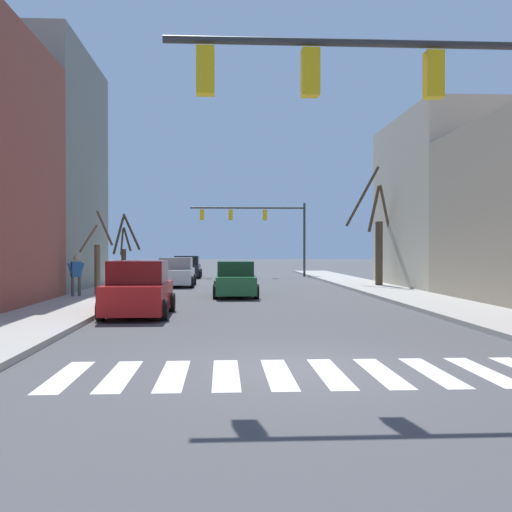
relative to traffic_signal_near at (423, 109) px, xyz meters
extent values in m
plane|color=#4C4C4F|center=(-2.22, 0.01, -4.68)|extent=(240.00, 240.00, 0.00)
cube|color=gray|center=(-13.47, 20.82, 1.43)|extent=(6.00, 9.72, 12.22)
cube|color=#BCB299|center=(9.03, 22.02, 0.04)|extent=(6.00, 10.37, 9.44)
cube|color=white|center=(-6.27, -0.44, -4.68)|extent=(0.45, 2.60, 0.01)
cube|color=white|center=(-5.37, -0.44, -4.68)|extent=(0.45, 2.60, 0.01)
cube|color=white|center=(-4.47, -0.44, -4.68)|extent=(0.45, 2.60, 0.01)
cube|color=white|center=(-3.57, -0.44, -4.68)|extent=(0.45, 2.60, 0.01)
cube|color=white|center=(-2.67, -0.44, -4.68)|extent=(0.45, 2.60, 0.01)
cube|color=white|center=(-1.77, -0.44, -4.68)|extent=(0.45, 2.60, 0.01)
cube|color=white|center=(-0.87, -0.44, -4.68)|extent=(0.45, 2.60, 0.01)
cube|color=white|center=(0.03, -0.44, -4.68)|extent=(0.45, 2.60, 0.01)
cube|color=white|center=(0.93, -0.44, -4.68)|extent=(0.45, 2.60, 0.01)
cylinder|color=#2D2D2D|center=(-0.93, 0.00, 1.18)|extent=(7.49, 0.14, 0.14)
cube|color=yellow|center=(0.20, 0.00, 0.63)|extent=(0.32, 0.28, 0.84)
cube|color=yellow|center=(-2.05, 0.00, 0.63)|extent=(0.32, 0.28, 0.84)
cube|color=yellow|center=(-3.93, 0.00, 0.63)|extent=(0.32, 0.28, 0.84)
cylinder|color=#2D2D2D|center=(2.82, 36.04, -1.78)|extent=(0.18, 0.18, 5.79)
cylinder|color=#2D2D2D|center=(-1.64, 36.04, 0.71)|extent=(8.91, 0.14, 0.14)
cube|color=yellow|center=(-0.30, 36.04, 0.16)|extent=(0.32, 0.28, 0.84)
cube|color=yellow|center=(-2.98, 36.04, 0.16)|extent=(0.32, 0.28, 0.84)
cube|color=yellow|center=(-5.20, 36.04, 0.16)|extent=(0.32, 0.28, 0.84)
cube|color=white|center=(-6.30, 24.26, -4.09)|extent=(1.91, 4.63, 0.82)
cube|color=gray|center=(-6.30, 24.26, -3.34)|extent=(1.76, 2.41, 0.67)
cylinder|color=black|center=(-7.27, 25.69, -4.36)|extent=(0.22, 0.64, 0.64)
cylinder|color=black|center=(-5.32, 25.69, -4.36)|extent=(0.22, 0.64, 0.64)
cylinder|color=black|center=(-7.27, 22.82, -4.36)|extent=(0.22, 0.64, 0.64)
cylinder|color=black|center=(-5.32, 22.82, -4.36)|extent=(0.22, 0.64, 0.64)
cube|color=red|center=(-6.32, 8.75, -4.06)|extent=(1.86, 4.21, 0.88)
cube|color=maroon|center=(-6.32, 8.75, -3.26)|extent=(1.71, 2.19, 0.72)
cylinder|color=black|center=(-7.27, 10.06, -4.36)|extent=(0.22, 0.64, 0.64)
cylinder|color=black|center=(-5.38, 10.06, -4.36)|extent=(0.22, 0.64, 0.64)
cylinder|color=black|center=(-7.27, 7.45, -4.36)|extent=(0.22, 0.64, 0.64)
cylinder|color=black|center=(-5.38, 7.45, -4.36)|extent=(0.22, 0.64, 0.64)
cube|color=#236B38|center=(-3.04, 16.67, -4.11)|extent=(1.74, 4.75, 0.78)
cube|color=#133A1E|center=(-3.04, 16.67, -3.40)|extent=(1.60, 2.47, 0.64)
cylinder|color=black|center=(-2.15, 15.20, -4.36)|extent=(0.22, 0.64, 0.64)
cylinder|color=black|center=(-3.93, 15.20, -4.36)|extent=(0.22, 0.64, 0.64)
cylinder|color=black|center=(-2.15, 18.15, -4.36)|extent=(0.22, 0.64, 0.64)
cylinder|color=black|center=(-3.93, 18.15, -4.36)|extent=(0.22, 0.64, 0.64)
cube|color=black|center=(-6.30, 34.71, -4.10)|extent=(1.91, 4.20, 0.81)
cube|color=black|center=(-6.30, 34.71, -3.36)|extent=(1.76, 2.19, 0.66)
cylinder|color=black|center=(-7.27, 36.01, -4.36)|extent=(0.22, 0.64, 0.64)
cylinder|color=black|center=(-5.32, 36.01, -4.36)|extent=(0.22, 0.64, 0.64)
cylinder|color=black|center=(-7.27, 33.40, -4.36)|extent=(0.22, 0.64, 0.64)
cylinder|color=black|center=(-5.32, 33.40, -4.36)|extent=(0.22, 0.64, 0.64)
cylinder|color=#4C4C51|center=(-9.99, 15.13, -4.12)|extent=(0.12, 0.12, 0.83)
cylinder|color=#4C4C51|center=(-9.74, 15.30, -4.12)|extent=(0.12, 0.12, 0.83)
cube|color=#235693|center=(-9.86, 15.22, -3.38)|extent=(0.46, 0.41, 0.65)
sphere|color=tan|center=(-9.86, 15.22, -2.90)|extent=(0.23, 0.23, 0.23)
cylinder|color=#235693|center=(-10.06, 15.09, -3.42)|extent=(0.28, 0.23, 0.63)
cylinder|color=#235693|center=(-9.67, 15.35, -3.42)|extent=(0.28, 0.23, 0.63)
cylinder|color=#473828|center=(5.13, 22.33, -2.75)|extent=(0.41, 0.41, 3.55)
cylinder|color=#473828|center=(4.35, 23.11, 0.46)|extent=(1.63, 1.75, 3.37)
cylinder|color=#473828|center=(5.68, 23.14, -0.21)|extent=(1.16, 1.78, 2.66)
cylinder|color=#473828|center=(4.96, 22.78, -0.25)|extent=(0.52, 1.07, 2.61)
cylinder|color=#473828|center=(-8.80, 21.08, -3.52)|extent=(0.25, 0.25, 2.01)
cylinder|color=#473828|center=(-8.98, 21.62, -2.14)|extent=(0.41, 1.17, 1.45)
cylinder|color=#473828|center=(-8.97, 20.51, -1.80)|extent=(0.43, 1.25, 2.00)
cylinder|color=#473828|center=(-8.38, 21.00, -1.62)|extent=(0.97, 0.29, 1.93)
cylinder|color=#473828|center=(-8.58, 20.80, -2.00)|extent=(0.55, 0.67, 1.28)
cylinder|color=brown|center=(-9.21, 16.37, -3.43)|extent=(0.25, 0.25, 2.20)
cylinder|color=brown|center=(-9.49, 15.91, -2.04)|extent=(0.58, 1.03, 1.25)
cylinder|color=brown|center=(-8.86, 16.33, -1.58)|extent=(0.79, 0.20, 1.59)
cylinder|color=brown|center=(-9.56, 16.24, -2.05)|extent=(0.79, 0.37, 1.25)
camera|label=1|loc=(-3.63, -10.66, -2.53)|focal=42.00mm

